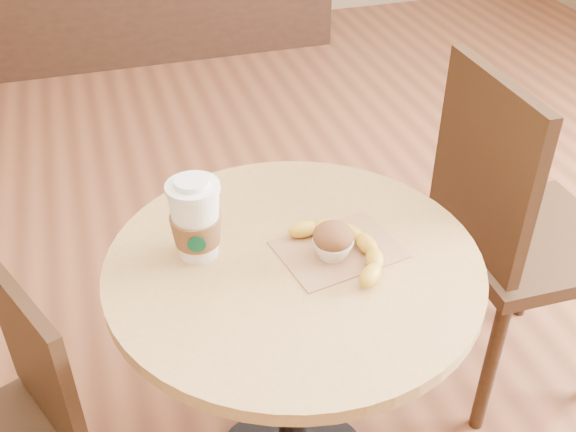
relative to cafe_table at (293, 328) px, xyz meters
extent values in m
cylinder|color=black|center=(0.00, 0.00, -0.18)|extent=(0.07, 0.07, 0.72)
cylinder|color=tan|center=(0.00, 0.00, 0.18)|extent=(0.77, 0.77, 0.03)
cube|color=#352212|center=(-0.53, 0.02, 0.05)|extent=(0.16, 0.31, 0.36)
cube|color=#352212|center=(0.74, 0.19, -0.07)|extent=(0.44, 0.44, 0.04)
cylinder|color=#352212|center=(0.93, 0.37, -0.31)|extent=(0.04, 0.04, 0.49)
cylinder|color=#352212|center=(0.55, 0.00, -0.31)|extent=(0.04, 0.04, 0.49)
cylinder|color=#352212|center=(0.56, 0.37, -0.31)|extent=(0.04, 0.04, 0.49)
cube|color=#352212|center=(0.55, 0.19, 0.21)|extent=(0.04, 0.41, 0.46)
cube|color=#A4754F|center=(0.10, 0.00, 0.20)|extent=(0.27, 0.22, 0.00)
cylinder|color=white|center=(-0.18, 0.08, 0.35)|extent=(0.11, 0.11, 0.01)
cylinder|color=white|center=(-0.18, 0.08, 0.37)|extent=(0.07, 0.07, 0.01)
cylinder|color=#06452B|center=(-0.19, 0.03, 0.26)|extent=(0.04, 0.01, 0.04)
ellipsoid|color=brown|center=(0.08, -0.01, 0.25)|extent=(0.08, 0.08, 0.05)
ellipsoid|color=beige|center=(0.08, -0.01, 0.26)|extent=(0.03, 0.03, 0.02)
camera|label=1|loc=(-0.32, -1.00, 1.06)|focal=42.00mm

